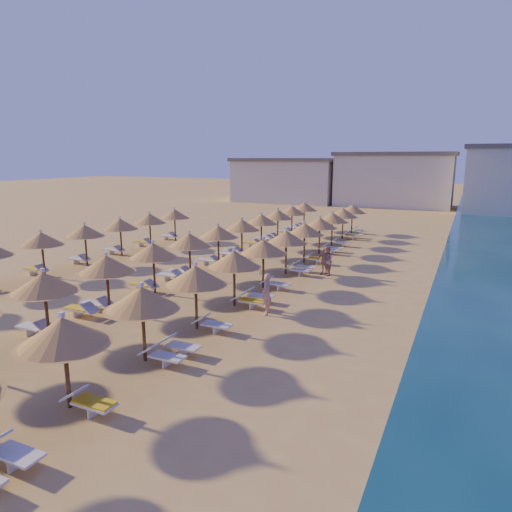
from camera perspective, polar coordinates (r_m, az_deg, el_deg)
The scene contains 9 objects.
ground at distance 22.42m, azimuth -6.77°, elevation -4.98°, with size 220.00×220.00×0.00m, color tan.
hotel_blocks at distance 64.60m, azimuth 18.00°, elevation 9.08°, with size 47.44×11.14×8.10m.
parasol_row_east at distance 24.55m, azimuth 2.44°, elevation 1.72°, with size 2.48×37.42×2.69m.
parasol_row_west at distance 26.55m, azimuth -6.46°, elevation 2.45°, with size 2.48×37.42×2.69m.
parasol_row_inland at distance 30.10m, azimuth -20.63°, elevation 2.90°, with size 2.48×21.54×2.69m.
loungers at distance 26.31m, azimuth -5.99°, elevation -1.59°, with size 15.09×35.50×0.66m.
beachgoer_b at distance 26.23m, azimuth 8.83°, elevation -0.61°, with size 0.81×0.63×1.67m, color tan.
beachgoer_a at distance 19.48m, azimuth 1.31°, elevation -4.79°, with size 0.66×0.43×1.80m, color tan.
beachgoer_c at distance 26.41m, azimuth 8.48°, elevation -0.60°, with size 0.93×0.39×1.59m, color tan.
Camera 1 is at (11.42, -18.13, 6.60)m, focal length 32.00 mm.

